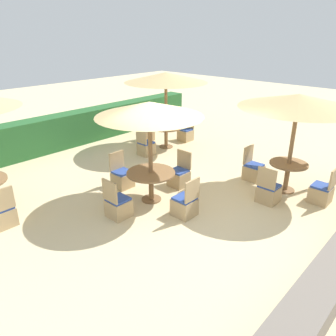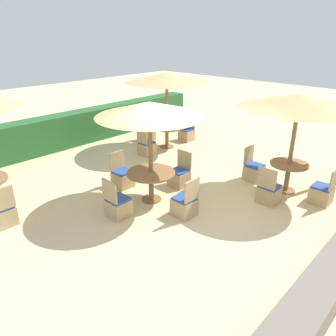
{
  "view_description": "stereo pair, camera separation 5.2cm",
  "coord_description": "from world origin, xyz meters",
  "px_view_note": "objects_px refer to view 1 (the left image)",
  "views": [
    {
      "loc": [
        -5.09,
        -4.11,
        3.82
      ],
      "look_at": [
        0.0,
        0.6,
        0.9
      ],
      "focal_mm": 35.0,
      "sensor_mm": 36.0,
      "label": 1
    },
    {
      "loc": [
        -5.06,
        -4.15,
        3.82
      ],
      "look_at": [
        0.0,
        0.6,
        0.9
      ],
      "focal_mm": 35.0,
      "sensor_mm": 36.0,
      "label": 2
    }
  ],
  "objects_px": {
    "patio_chair_center_south": "(185,205)",
    "round_table_center": "(151,178)",
    "patio_chair_front_right_west": "(268,192)",
    "patio_chair_back_right_north": "(146,134)",
    "patio_chair_front_right_north": "(253,170)",
    "patio_chair_back_left_south": "(3,215)",
    "round_table_front_right": "(288,170)",
    "round_table_back_right": "(166,131)",
    "parasol_back_right": "(166,78)",
    "parasol_front_right": "(298,101)",
    "patio_chair_center_east": "(179,176)",
    "parasol_center": "(149,110)",
    "patio_chair_back_right_east": "(186,134)",
    "patio_chair_center_west": "(118,206)",
    "patio_chair_center_north": "(122,177)",
    "patio_chair_back_right_west": "(146,147)",
    "patio_chair_front_right_south": "(322,192)"
  },
  "relations": [
    {
      "from": "patio_chair_center_west",
      "to": "parasol_back_right",
      "type": "distance_m",
      "value": 5.26
    },
    {
      "from": "parasol_center",
      "to": "patio_chair_back_right_west",
      "type": "xyz_separation_m",
      "value": [
        2.08,
        2.36,
        -1.96
      ]
    },
    {
      "from": "patio_chair_center_north",
      "to": "parasol_back_right",
      "type": "bearing_deg",
      "value": -156.84
    },
    {
      "from": "patio_chair_back_right_north",
      "to": "patio_chair_front_right_north",
      "type": "bearing_deg",
      "value": 84.99
    },
    {
      "from": "patio_chair_center_north",
      "to": "patio_chair_back_right_west",
      "type": "xyz_separation_m",
      "value": [
        2.08,
        1.28,
        0.0
      ]
    },
    {
      "from": "patio_chair_back_right_north",
      "to": "patio_chair_front_right_west",
      "type": "bearing_deg",
      "value": 76.64
    },
    {
      "from": "round_table_front_right",
      "to": "patio_chair_front_right_south",
      "type": "xyz_separation_m",
      "value": [
        -0.04,
        -0.9,
        -0.31
      ]
    },
    {
      "from": "patio_chair_back_left_south",
      "to": "parasol_back_right",
      "type": "xyz_separation_m",
      "value": [
        6.03,
        0.95,
        2.14
      ]
    },
    {
      "from": "parasol_center",
      "to": "round_table_back_right",
      "type": "relative_size",
      "value": 2.19
    },
    {
      "from": "patio_chair_front_right_south",
      "to": "round_table_center",
      "type": "bearing_deg",
      "value": 130.96
    },
    {
      "from": "round_table_back_right",
      "to": "round_table_front_right",
      "type": "bearing_deg",
      "value": -95.0
    },
    {
      "from": "parasol_center",
      "to": "patio_chair_center_south",
      "type": "xyz_separation_m",
      "value": [
        -0.0,
        -1.07,
        -1.96
      ]
    },
    {
      "from": "patio_chair_back_right_north",
      "to": "patio_chair_back_right_east",
      "type": "distance_m",
      "value": 1.49
    },
    {
      "from": "parasol_back_right",
      "to": "parasol_front_right",
      "type": "bearing_deg",
      "value": -95.0
    },
    {
      "from": "round_table_center",
      "to": "patio_chair_front_right_west",
      "type": "bearing_deg",
      "value": -49.43
    },
    {
      "from": "parasol_center",
      "to": "patio_chair_back_left_south",
      "type": "xyz_separation_m",
      "value": [
        -2.92,
        1.47,
        -1.96
      ]
    },
    {
      "from": "round_table_front_right",
      "to": "patio_chair_front_right_south",
      "type": "relative_size",
      "value": 1.01
    },
    {
      "from": "patio_chair_back_left_south",
      "to": "patio_chair_back_right_north",
      "type": "relative_size",
      "value": 1.0
    },
    {
      "from": "round_table_back_right",
      "to": "patio_chair_back_right_west",
      "type": "bearing_deg",
      "value": -176.95
    },
    {
      "from": "round_table_front_right",
      "to": "parasol_back_right",
      "type": "xyz_separation_m",
      "value": [
        0.4,
        4.59,
        1.83
      ]
    },
    {
      "from": "round_table_center",
      "to": "patio_chair_back_right_east",
      "type": "xyz_separation_m",
      "value": [
        4.17,
        2.4,
        -0.33
      ]
    },
    {
      "from": "patio_chair_center_south",
      "to": "patio_chair_center_east",
      "type": "bearing_deg",
      "value": 45.79
    },
    {
      "from": "patio_chair_front_right_north",
      "to": "patio_chair_back_left_south",
      "type": "bearing_deg",
      "value": -25.25
    },
    {
      "from": "patio_chair_center_north",
      "to": "patio_chair_back_right_west",
      "type": "distance_m",
      "value": 2.44
    },
    {
      "from": "patio_chair_center_west",
      "to": "patio_chair_center_north",
      "type": "bearing_deg",
      "value": 136.68
    },
    {
      "from": "parasol_back_right",
      "to": "round_table_center",
      "type": "bearing_deg",
      "value": -142.14
    },
    {
      "from": "patio_chair_front_right_south",
      "to": "patio_chair_front_right_north",
      "type": "distance_m",
      "value": 1.87
    },
    {
      "from": "patio_chair_center_south",
      "to": "patio_chair_back_right_west",
      "type": "bearing_deg",
      "value": 58.77
    },
    {
      "from": "patio_chair_center_south",
      "to": "round_table_center",
      "type": "bearing_deg",
      "value": 89.81
    },
    {
      "from": "patio_chair_front_right_west",
      "to": "round_table_back_right",
      "type": "distance_m",
      "value": 4.74
    },
    {
      "from": "parasol_center",
      "to": "patio_chair_back_right_east",
      "type": "distance_m",
      "value": 5.2
    },
    {
      "from": "round_table_center",
      "to": "patio_chair_center_east",
      "type": "distance_m",
      "value": 1.12
    },
    {
      "from": "parasol_front_right",
      "to": "patio_chair_back_right_north",
      "type": "height_order",
      "value": "parasol_front_right"
    },
    {
      "from": "patio_chair_front_right_south",
      "to": "parasol_back_right",
      "type": "xyz_separation_m",
      "value": [
        0.44,
        5.49,
        2.14
      ]
    },
    {
      "from": "round_table_front_right",
      "to": "patio_chair_back_right_west",
      "type": "height_order",
      "value": "patio_chair_back_right_west"
    },
    {
      "from": "parasol_center",
      "to": "patio_chair_center_east",
      "type": "distance_m",
      "value": 2.24
    },
    {
      "from": "patio_chair_front_right_south",
      "to": "patio_chair_front_right_west",
      "type": "bearing_deg",
      "value": 131.83
    },
    {
      "from": "patio_chair_center_south",
      "to": "patio_chair_front_right_south",
      "type": "bearing_deg",
      "value": -36.89
    },
    {
      "from": "patio_chair_center_east",
      "to": "parasol_back_right",
      "type": "relative_size",
      "value": 0.34
    },
    {
      "from": "patio_chair_front_right_north",
      "to": "patio_chair_front_right_west",
      "type": "relative_size",
      "value": 1.0
    },
    {
      "from": "patio_chair_front_right_north",
      "to": "patio_chair_back_right_west",
      "type": "bearing_deg",
      "value": -79.34
    },
    {
      "from": "patio_chair_back_right_north",
      "to": "round_table_front_right",
      "type": "bearing_deg",
      "value": 85.45
    },
    {
      "from": "patio_chair_front_right_north",
      "to": "patio_chair_back_right_west",
      "type": "xyz_separation_m",
      "value": [
        -0.67,
        3.57,
        0.0
      ]
    },
    {
      "from": "patio_chair_center_west",
      "to": "parasol_front_right",
      "type": "bearing_deg",
      "value": 60.08
    },
    {
      "from": "parasol_back_right",
      "to": "round_table_back_right",
      "type": "distance_m",
      "value": 1.81
    },
    {
      "from": "round_table_back_right",
      "to": "patio_chair_back_right_north",
      "type": "distance_m",
      "value": 1.12
    },
    {
      "from": "round_table_front_right",
      "to": "round_table_back_right",
      "type": "bearing_deg",
      "value": 85.0
    },
    {
      "from": "patio_chair_center_east",
      "to": "round_table_front_right",
      "type": "relative_size",
      "value": 0.99
    },
    {
      "from": "patio_chair_front_right_north",
      "to": "parasol_front_right",
      "type": "bearing_deg",
      "value": 87.66
    },
    {
      "from": "patio_chair_front_right_west",
      "to": "patio_chair_back_right_north",
      "type": "bearing_deg",
      "value": 166.64
    }
  ]
}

